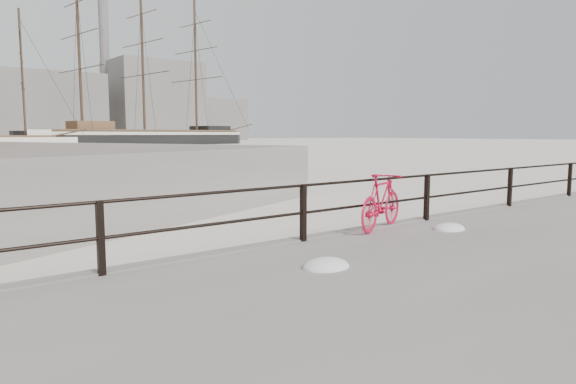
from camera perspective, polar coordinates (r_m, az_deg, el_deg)
ground at (r=14.62m, az=22.76°, el=-2.75°), size 400.00×400.00×0.00m
guardrail at (r=14.44m, az=23.43°, el=0.51°), size 28.00×0.10×1.00m
bicycle at (r=10.19m, az=10.34°, el=-1.02°), size 1.83×0.85×1.11m
barque_black at (r=107.33m, az=-15.58°, el=5.07°), size 57.86×25.53×31.94m
industrial_west at (r=150.64m, az=-26.22°, el=8.41°), size 32.00×18.00×18.00m
industrial_mid at (r=166.58m, az=-14.66°, el=9.65°), size 26.00×20.00×24.00m
industrial_east at (r=181.29m, az=-8.55°, el=7.93°), size 20.00×16.00×14.00m
smokestack at (r=167.33m, az=-19.65°, el=12.91°), size 2.80×2.80×44.00m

